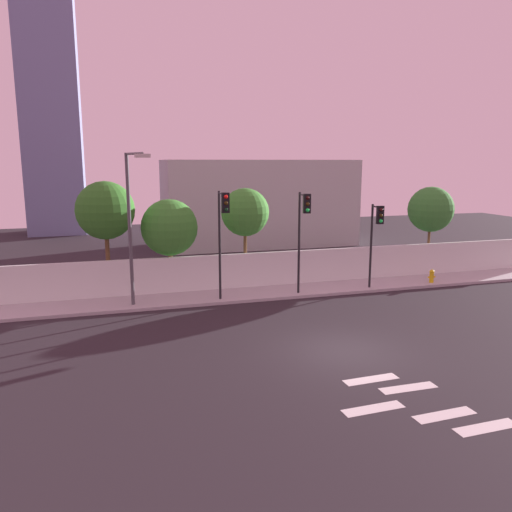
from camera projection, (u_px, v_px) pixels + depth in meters
name	position (u px, v px, depth m)	size (l,w,h in m)	color
ground_plane	(345.00, 351.00, 17.91)	(80.00, 80.00, 0.00)	#262125
sidewalk	(273.00, 293.00, 25.63)	(36.00, 2.40, 0.15)	#ACACAC
perimeter_wall	(265.00, 269.00, 26.66)	(36.00, 0.18, 1.80)	silver
crosswalk_marking	(414.00, 402.00, 14.08)	(4.09, 3.90, 0.01)	silver
traffic_light_left	(303.00, 222.00, 23.93)	(0.42, 1.64, 5.06)	black
traffic_light_center	(376.00, 228.00, 25.28)	(0.39, 1.28, 4.38)	black
traffic_light_right	(223.00, 223.00, 22.84)	(0.34, 1.60, 5.19)	black
street_lamp_curbside	(131.00, 217.00, 22.21)	(0.96, 2.30, 6.91)	#4C4C51
fire_hydrant	(432.00, 276.00, 27.39)	(0.44, 0.26, 0.73)	gold
roadside_tree_leftmost	(105.00, 211.00, 24.60)	(2.87, 2.87, 5.75)	brown
roadside_tree_midleft	(169.00, 228.00, 25.64)	(2.90, 2.90, 4.81)	brown
roadside_tree_midright	(245.00, 212.00, 26.64)	(2.56, 2.56, 5.31)	brown
roadside_tree_rightmost	(431.00, 209.00, 29.88)	(2.70, 2.70, 5.22)	brown
low_building_distant	(259.00, 203.00, 40.50)	(15.15, 6.00, 6.82)	#ABABAB
tower_on_skyline	(50.00, 100.00, 45.64)	(5.05, 5.00, 24.41)	slate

